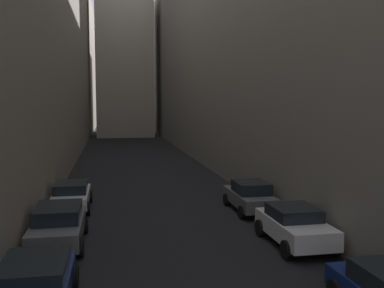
{
  "coord_description": "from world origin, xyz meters",
  "views": [
    {
      "loc": [
        -2.4,
        1.36,
        5.39
      ],
      "look_at": [
        0.0,
        14.1,
        4.17
      ],
      "focal_mm": 40.74,
      "sensor_mm": 36.0,
      "label": 1
    }
  ],
  "objects_px": {
    "parked_car_left_second": "(34,285)",
    "parked_car_right_third": "(295,225)",
    "parked_car_left_far": "(71,195)",
    "parked_car_left_third": "(58,225)",
    "parked_car_right_far": "(250,196)"
  },
  "relations": [
    {
      "from": "parked_car_left_third",
      "to": "parked_car_left_far",
      "type": "distance_m",
      "value": 5.69
    },
    {
      "from": "parked_car_left_second",
      "to": "parked_car_right_far",
      "type": "bearing_deg",
      "value": -44.03
    },
    {
      "from": "parked_car_left_second",
      "to": "parked_car_left_third",
      "type": "bearing_deg",
      "value": -0.0
    },
    {
      "from": "parked_car_left_far",
      "to": "parked_car_left_second",
      "type": "bearing_deg",
      "value": 180.0
    },
    {
      "from": "parked_car_left_third",
      "to": "parked_car_left_far",
      "type": "height_order",
      "value": "parked_car_left_third"
    },
    {
      "from": "parked_car_left_far",
      "to": "parked_car_right_third",
      "type": "bearing_deg",
      "value": -129.83
    },
    {
      "from": "parked_car_left_second",
      "to": "parked_car_right_third",
      "type": "relative_size",
      "value": 1.05
    },
    {
      "from": "parked_car_right_third",
      "to": "parked_car_left_second",
      "type": "bearing_deg",
      "value": 113.27
    },
    {
      "from": "parked_car_left_third",
      "to": "parked_car_right_third",
      "type": "relative_size",
      "value": 1.08
    },
    {
      "from": "parked_car_left_third",
      "to": "parked_car_right_far",
      "type": "height_order",
      "value": "parked_car_left_third"
    },
    {
      "from": "parked_car_left_second",
      "to": "parked_car_left_far",
      "type": "relative_size",
      "value": 1.01
    },
    {
      "from": "parked_car_left_far",
      "to": "parked_car_right_third",
      "type": "distance_m",
      "value": 11.46
    },
    {
      "from": "parked_car_right_far",
      "to": "parked_car_left_third",
      "type": "bearing_deg",
      "value": 112.63
    },
    {
      "from": "parked_car_left_far",
      "to": "parked_car_right_far",
      "type": "distance_m",
      "value": 9.03
    },
    {
      "from": "parked_car_left_second",
      "to": "parked_car_right_third",
      "type": "height_order",
      "value": "parked_car_right_third"
    }
  ]
}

